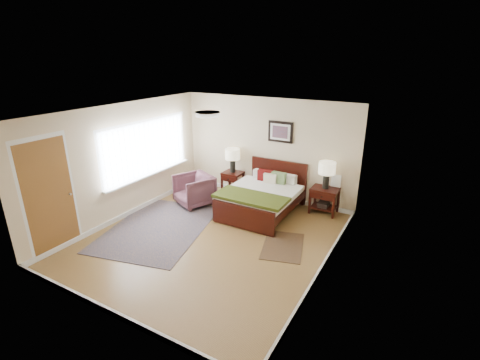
{
  "coord_description": "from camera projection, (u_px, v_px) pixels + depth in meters",
  "views": [
    {
      "loc": [
        3.49,
        -5.01,
        3.46
      ],
      "look_at": [
        0.24,
        0.73,
        1.05
      ],
      "focal_mm": 26.0,
      "sensor_mm": 36.0,
      "label": 1
    }
  ],
  "objects": [
    {
      "name": "bed",
      "position": [
        263.0,
        194.0,
        7.87
      ],
      "size": [
        1.56,
        1.88,
        1.01
      ],
      "color": "#360F08",
      "rests_on": "ground"
    },
    {
      "name": "nightstand_right",
      "position": [
        324.0,
        198.0,
        7.88
      ],
      "size": [
        0.6,
        0.45,
        0.6
      ],
      "color": "#360F08",
      "rests_on": "ground"
    },
    {
      "name": "left_wall",
      "position": [
        123.0,
        162.0,
        7.51
      ],
      "size": [
        0.04,
        5.0,
        2.5
      ],
      "primitive_type": "cube",
      "color": "beige",
      "rests_on": "ground"
    },
    {
      "name": "window",
      "position": [
        148.0,
        149.0,
        8.01
      ],
      "size": [
        0.11,
        2.72,
        1.32
      ],
      "color": "silver",
      "rests_on": "left_wall"
    },
    {
      "name": "back_wall",
      "position": [
        267.0,
        149.0,
        8.51
      ],
      "size": [
        4.5,
        0.04,
        2.5
      ],
      "primitive_type": "cube",
      "color": "beige",
      "rests_on": "ground"
    },
    {
      "name": "wall_art",
      "position": [
        280.0,
        132.0,
        8.17
      ],
      "size": [
        0.62,
        0.05,
        0.5
      ],
      "color": "black",
      "rests_on": "back_wall"
    },
    {
      "name": "floor",
      "position": [
        211.0,
        238.0,
        6.9
      ],
      "size": [
        5.0,
        5.0,
        0.0
      ],
      "primitive_type": "plane",
      "color": "olive",
      "rests_on": "ground"
    },
    {
      "name": "lamp_left",
      "position": [
        233.0,
        156.0,
        8.8
      ],
      "size": [
        0.37,
        0.37,
        0.61
      ],
      "color": "black",
      "rests_on": "nightstand_left"
    },
    {
      "name": "front_wall",
      "position": [
        99.0,
        238.0,
        4.43
      ],
      "size": [
        4.5,
        0.04,
        2.5
      ],
      "primitive_type": "cube",
      "color": "beige",
      "rests_on": "ground"
    },
    {
      "name": "ceiling",
      "position": [
        207.0,
        112.0,
        6.04
      ],
      "size": [
        4.5,
        5.0,
        0.02
      ],
      "primitive_type": "cube",
      "color": "white",
      "rests_on": "back_wall"
    },
    {
      "name": "armchair",
      "position": [
        194.0,
        190.0,
        8.34
      ],
      "size": [
        1.06,
        1.07,
        0.74
      ],
      "primitive_type": "imported",
      "rotation": [
        0.0,
        0.0,
        -0.44
      ],
      "color": "brown",
      "rests_on": "ground"
    },
    {
      "name": "nightstand_left",
      "position": [
        232.0,
        177.0,
        8.97
      ],
      "size": [
        0.49,
        0.44,
        0.58
      ],
      "color": "#360F08",
      "rests_on": "ground"
    },
    {
      "name": "ceil_fixture",
      "position": [
        207.0,
        114.0,
        6.05
      ],
      "size": [
        0.44,
        0.44,
        0.08
      ],
      "color": "white",
      "rests_on": "ceiling"
    },
    {
      "name": "lamp_right",
      "position": [
        327.0,
        170.0,
        7.67
      ],
      "size": [
        0.37,
        0.37,
        0.61
      ],
      "color": "black",
      "rests_on": "nightstand_right"
    },
    {
      "name": "right_wall",
      "position": [
        329.0,
        204.0,
        5.43
      ],
      "size": [
        0.04,
        5.0,
        2.5
      ],
      "primitive_type": "cube",
      "color": "beige",
      "rests_on": "ground"
    },
    {
      "name": "rug_persian",
      "position": [
        159.0,
        228.0,
        7.31
      ],
      "size": [
        2.45,
        3.02,
        0.01
      ],
      "primitive_type": "cube",
      "rotation": [
        0.0,
        0.0,
        0.23
      ],
      "color": "#0C1D40",
      "rests_on": "ground"
    },
    {
      "name": "rug_navy",
      "position": [
        283.0,
        246.0,
        6.62
      ],
      "size": [
        1.02,
        1.27,
        0.01
      ],
      "primitive_type": "cube",
      "rotation": [
        0.0,
        0.0,
        0.28
      ],
      "color": "black",
      "rests_on": "ground"
    },
    {
      "name": "door",
      "position": [
        49.0,
        197.0,
        6.13
      ],
      "size": [
        0.06,
        1.0,
        2.18
      ],
      "color": "silver",
      "rests_on": "ground"
    }
  ]
}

